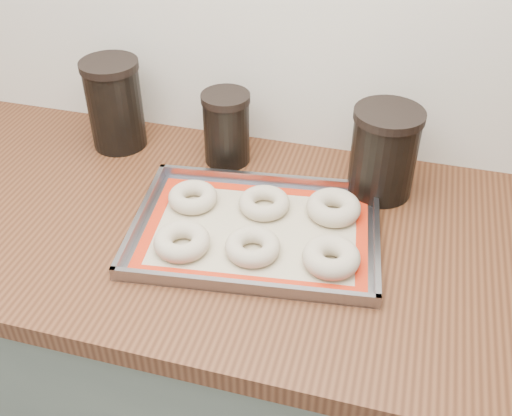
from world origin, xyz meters
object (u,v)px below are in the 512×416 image
(bagel_front_mid, at_px, (253,247))
(bagel_back_left, at_px, (193,197))
(canister_left, at_px, (115,104))
(bagel_back_mid, at_px, (264,203))
(canister_right, at_px, (384,152))
(bagel_front_right, at_px, (331,257))
(baking_tray, at_px, (256,230))
(bagel_back_right, at_px, (334,207))
(canister_mid, at_px, (226,128))
(bagel_front_left, at_px, (182,241))

(bagel_front_mid, distance_m, bagel_back_left, 0.19)
(canister_left, bearing_deg, bagel_back_mid, -22.39)
(canister_left, xyz_separation_m, canister_right, (0.60, -0.03, -0.01))
(bagel_back_left, height_order, canister_left, canister_left)
(bagel_front_mid, relative_size, bagel_front_right, 0.98)
(baking_tray, distance_m, canister_right, 0.30)
(bagel_back_left, distance_m, canister_left, 0.31)
(bagel_front_mid, bearing_deg, bagel_back_left, 144.19)
(bagel_back_right, distance_m, canister_mid, 0.30)
(bagel_front_left, bearing_deg, canister_mid, 92.39)
(bagel_front_mid, height_order, canister_left, canister_left)
(bagel_back_left, xyz_separation_m, canister_mid, (0.01, 0.18, 0.06))
(bagel_back_mid, xyz_separation_m, canister_mid, (-0.13, 0.16, 0.06))
(bagel_front_mid, bearing_deg, canister_right, 53.15)
(bagel_front_left, relative_size, bagel_front_right, 1.00)
(bagel_back_right, height_order, canister_right, canister_right)
(bagel_front_left, distance_m, canister_left, 0.42)
(bagel_front_mid, xyz_separation_m, bagel_back_right, (0.12, 0.15, 0.00))
(bagel_front_right, xyz_separation_m, bagel_back_right, (-0.02, 0.14, -0.00))
(bagel_front_left, relative_size, bagel_back_left, 1.05)
(bagel_front_left, height_order, bagel_back_left, bagel_front_left)
(baking_tray, height_order, bagel_front_right, bagel_front_right)
(canister_mid, bearing_deg, bagel_back_mid, -51.60)
(bagel_back_right, relative_size, canister_mid, 0.66)
(bagel_back_mid, distance_m, bagel_back_right, 0.14)
(canister_mid, bearing_deg, bagel_front_right, -45.42)
(bagel_back_left, relative_size, canister_left, 0.48)
(bagel_front_right, xyz_separation_m, canister_right, (0.06, 0.26, 0.07))
(bagel_back_right, bearing_deg, bagel_front_right, -82.12)
(bagel_front_right, height_order, canister_right, canister_right)
(canister_left, bearing_deg, bagel_back_left, -36.23)
(bagel_back_left, distance_m, bagel_back_right, 0.28)
(bagel_back_right, distance_m, canister_right, 0.15)
(bagel_front_mid, height_order, canister_right, canister_right)
(bagel_back_mid, height_order, bagel_back_right, bagel_back_right)
(bagel_back_right, relative_size, canister_left, 0.52)
(bagel_back_left, relative_size, canister_right, 0.53)
(bagel_back_right, bearing_deg, bagel_back_mid, -172.42)
(bagel_front_right, relative_size, bagel_back_mid, 1.02)
(baking_tray, bearing_deg, bagel_front_mid, -80.05)
(bagel_back_right, bearing_deg, canister_right, 56.08)
(bagel_back_left, bearing_deg, bagel_back_right, 7.81)
(baking_tray, distance_m, bagel_front_left, 0.14)
(canister_mid, bearing_deg, baking_tray, -60.61)
(baking_tray, bearing_deg, canister_right, 43.95)
(baking_tray, relative_size, bagel_back_mid, 4.92)
(bagel_front_left, height_order, bagel_front_right, bagel_front_right)
(canister_left, bearing_deg, bagel_front_right, -27.75)
(canister_right, bearing_deg, bagel_front_mid, -126.85)
(canister_mid, bearing_deg, bagel_front_mid, -64.35)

